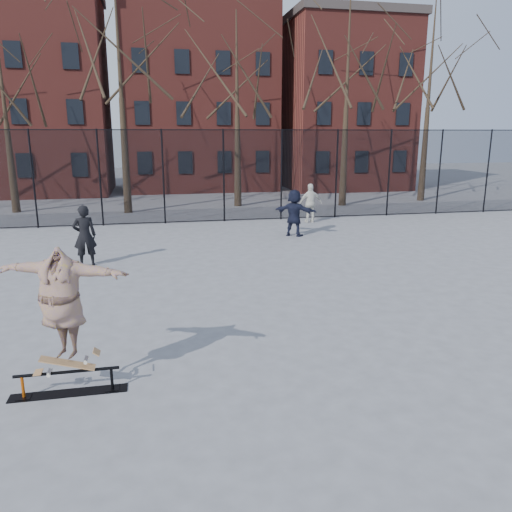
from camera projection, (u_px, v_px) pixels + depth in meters
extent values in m
plane|color=slate|center=(260.00, 337.00, 9.65)|extent=(100.00, 100.00, 0.00)
cube|color=black|center=(69.00, 393.00, 7.57)|extent=(1.72, 0.26, 0.01)
cylinder|color=#C8500B|center=(23.00, 387.00, 7.40)|extent=(0.04, 0.04, 0.35)
cylinder|color=black|center=(112.00, 379.00, 7.65)|extent=(0.04, 0.04, 0.35)
cylinder|color=black|center=(67.00, 372.00, 7.48)|extent=(1.52, 0.05, 0.05)
imported|color=#783D9A|center=(63.00, 312.00, 7.26)|extent=(2.11, 1.26, 1.66)
imported|color=black|center=(85.00, 236.00, 14.64)|extent=(0.72, 0.54, 1.81)
imported|color=silver|center=(311.00, 203.00, 21.78)|extent=(1.00, 0.42, 1.70)
imported|color=black|center=(294.00, 213.00, 18.90)|extent=(1.64, 1.39, 1.78)
cylinder|color=black|center=(33.00, 179.00, 20.21)|extent=(0.07, 0.07, 4.00)
cylinder|color=black|center=(100.00, 178.00, 20.73)|extent=(0.07, 0.07, 4.00)
cylinder|color=black|center=(163.00, 177.00, 21.24)|extent=(0.07, 0.07, 4.00)
cylinder|color=black|center=(224.00, 176.00, 21.76)|extent=(0.07, 0.07, 4.00)
cylinder|color=black|center=(281.00, 175.00, 22.27)|extent=(0.07, 0.07, 4.00)
cylinder|color=black|center=(336.00, 174.00, 22.79)|extent=(0.07, 0.07, 4.00)
cylinder|color=black|center=(389.00, 173.00, 23.30)|extent=(0.07, 0.07, 4.00)
cylinder|color=black|center=(439.00, 172.00, 23.82)|extent=(0.07, 0.07, 4.00)
cylinder|color=black|center=(488.00, 171.00, 24.33)|extent=(0.07, 0.07, 4.00)
cube|color=black|center=(196.00, 177.00, 21.52)|extent=(34.00, 0.01, 4.00)
cylinder|color=black|center=(195.00, 130.00, 21.05)|extent=(34.00, 0.04, 0.04)
cone|color=black|center=(13.00, 165.00, 24.32)|extent=(0.40, 0.40, 4.62)
cone|color=black|center=(128.00, 165.00, 24.17)|extent=(0.40, 0.40, 4.62)
cone|color=black|center=(235.00, 162.00, 26.50)|extent=(0.40, 0.40, 4.62)
cone|color=black|center=(342.00, 162.00, 26.35)|extent=(0.40, 0.40, 4.62)
cone|color=black|center=(424.00, 160.00, 28.68)|extent=(0.40, 0.40, 4.62)
cube|color=maroon|center=(31.00, 97.00, 31.12)|extent=(9.00, 7.00, 12.00)
cube|color=maroon|center=(199.00, 91.00, 33.08)|extent=(10.00, 7.00, 13.00)
cube|color=maroon|center=(341.00, 108.00, 35.30)|extent=(8.00, 7.00, 11.00)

